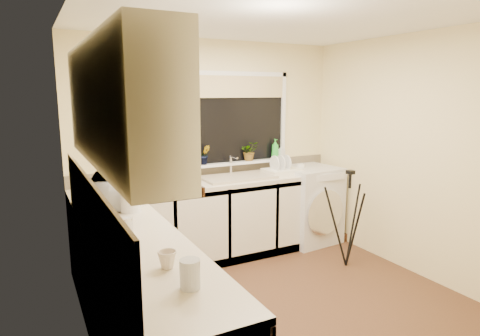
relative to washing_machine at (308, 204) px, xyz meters
The scene contains 33 objects.
floor 1.73m from the washing_machine, 135.05° to the right, with size 3.20×3.20×0.00m, color brown.
ceiling 2.59m from the washing_machine, 135.05° to the right, with size 3.20×3.20×0.00m, color white.
wall_back 1.44m from the washing_machine, 164.73° to the left, with size 3.20×3.20×0.00m, color beige.
wall_front 3.02m from the washing_machine, 113.78° to the right, with size 3.20×3.20×0.00m, color beige.
wall_left 3.11m from the washing_machine, 157.04° to the right, with size 3.00×3.00×0.00m, color beige.
wall_right 1.46m from the washing_machine, 70.37° to the right, with size 3.00×3.00×0.00m, color beige.
base_cabinet_back 1.51m from the washing_machine, behind, with size 2.55×0.60×0.86m, color silver.
base_cabinet_left 2.89m from the washing_machine, 149.21° to the right, with size 0.54×2.40×0.86m, color silver.
worktop_back 1.25m from the washing_machine, behind, with size 3.20×0.60×0.04m, color beige.
worktop_left 2.92m from the washing_machine, 149.21° to the right, with size 0.60×2.40×0.04m, color beige.
upper_cabinet 3.36m from the washing_machine, 148.14° to the right, with size 0.28×1.90×0.70m, color silver.
splashback_left 3.20m from the washing_machine, 151.90° to the right, with size 0.02×2.40×0.45m, color beige.
splashback_back 1.32m from the washing_machine, 165.27° to the left, with size 3.20×0.02×0.14m, color beige.
window_glass 1.49m from the washing_machine, 162.60° to the left, with size 1.50×0.02×1.00m, color black.
window_blind 1.77m from the washing_machine, 163.94° to the left, with size 1.50×0.02×0.25m, color tan.
windowsill 1.16m from the washing_machine, 165.57° to the left, with size 1.60×0.14×0.03m, color white.
sink 1.07m from the washing_machine, behind, with size 0.82×0.46×0.03m, color tan.
faucet 1.14m from the washing_machine, 168.34° to the left, with size 0.03×0.03×0.24m, color silver.
washing_machine is the anchor object (origin of this frame).
laptop 1.79m from the washing_machine, behind, with size 0.40×0.39×0.24m.
kettle 2.55m from the washing_machine, 162.26° to the right, with size 0.17×0.17×0.22m, color white.
dish_rack 0.61m from the washing_machine, behind, with size 0.41×0.31×0.06m, color white.
tripod 0.85m from the washing_machine, 96.40° to the right, with size 0.51×0.51×1.06m, color black, non-canonical shape.
glass_jug 3.34m from the washing_machine, 137.03° to the right, with size 0.10×0.10×0.15m, color #B7BAC2.
steel_jar 2.86m from the washing_machine, 152.99° to the right, with size 0.08×0.08×0.11m, color silver.
microwave 2.57m from the washing_machine, 167.88° to the right, with size 0.48×0.33×0.27m, color white.
plant_a 1.74m from the washing_machine, behind, with size 0.13×0.09×0.25m, color #999999.
plant_b 1.48m from the washing_machine, 169.47° to the left, with size 0.12×0.10×0.22m, color #999999.
plant_d 1.02m from the washing_machine, 160.80° to the left, with size 0.21×0.18×0.23m, color #999999.
soap_bottle_green 0.81m from the washing_machine, 145.22° to the left, with size 0.09×0.09×0.24m, color green.
soap_bottle_clear 0.75m from the washing_machine, 140.83° to the left, with size 0.08×0.08×0.17m, color #999999.
cup_back 0.48m from the washing_machine, 148.36° to the left, with size 0.11×0.11×0.09m, color white.
cup_left 3.17m from the washing_machine, 141.20° to the right, with size 0.11×0.11×0.10m, color beige.
Camera 1 is at (-1.90, -2.89, 1.86)m, focal length 30.93 mm.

